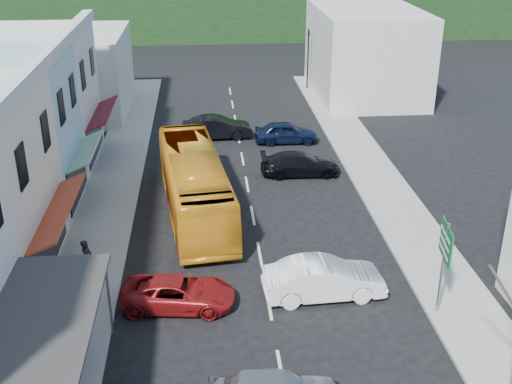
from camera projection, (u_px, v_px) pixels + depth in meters
name	position (u px, v px, depth m)	size (l,w,h in m)	color
ground	(269.00, 304.00, 25.44)	(120.00, 120.00, 0.00)	black
sidewalk_left	(109.00, 203.00, 33.92)	(3.00, 52.00, 0.15)	gray
sidewalk_right	(386.00, 193.00, 35.08)	(3.00, 52.00, 0.15)	gray
distant_block_left	(72.00, 73.00, 47.82)	(8.00, 10.00, 6.00)	#B7B2A8
distant_block_right	(366.00, 53.00, 52.13)	(8.00, 12.00, 7.00)	#B7B2A8
bus	(195.00, 185.00, 32.35)	(2.50, 11.60, 3.10)	orange
car_white	(324.00, 281.00, 25.68)	(1.80, 4.40, 1.40)	white
car_red	(178.00, 291.00, 25.01)	(1.90, 4.60, 1.40)	maroon
car_black_near	(300.00, 163.00, 37.37)	(1.84, 4.50, 1.40)	black
car_navy_mid	(286.00, 133.00, 42.44)	(1.80, 4.40, 1.40)	black
car_black_far	(217.00, 128.00, 43.23)	(1.80, 4.40, 1.40)	black
pedestrian_left	(87.00, 259.00, 26.73)	(0.60, 0.40, 1.70)	black
direction_sign	(442.00, 270.00, 24.02)	(0.44, 1.78, 3.94)	#095C24
traffic_signal	(308.00, 60.00, 53.96)	(0.81, 1.13, 5.11)	black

